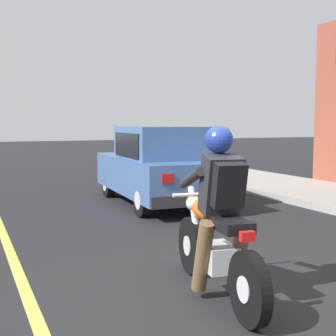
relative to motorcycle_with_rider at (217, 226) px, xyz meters
name	(u,v)px	position (x,y,z in m)	size (l,w,h in m)	color
ground_plane	(234,296)	(0.15, -0.06, -0.68)	(80.00, 80.00, 0.00)	black
lane_stripe	(6,242)	(-1.65, 2.94, -0.67)	(0.12, 19.80, 0.01)	#D1C64C
motorcycle_with_rider	(217,226)	(0.00, 0.00, 0.00)	(0.63, 2.02, 1.62)	black
car_hatchback	(159,167)	(1.47, 4.93, 0.09)	(1.80, 3.84, 1.57)	black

